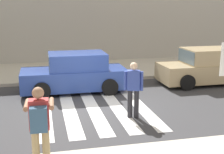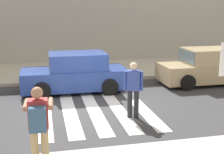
{
  "view_description": "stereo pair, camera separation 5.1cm",
  "coord_description": "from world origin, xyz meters",
  "px_view_note": "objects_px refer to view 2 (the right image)",
  "views": [
    {
      "loc": [
        -1.59,
        -9.8,
        3.39
      ],
      "look_at": [
        0.6,
        -0.2,
        1.1
      ],
      "focal_mm": 50.0,
      "sensor_mm": 36.0,
      "label": 1
    },
    {
      "loc": [
        -1.54,
        -9.81,
        3.39
      ],
      "look_at": [
        0.6,
        -0.2,
        1.1
      ],
      "focal_mm": 50.0,
      "sensor_mm": 36.0,
      "label": 2
    }
  ],
  "objects_px": {
    "parked_car_blue": "(75,73)",
    "pedestrian_crossing": "(133,87)",
    "photographer_with_backpack": "(38,122)",
    "parked_car_tan": "(207,67)"
  },
  "relations": [
    {
      "from": "pedestrian_crossing",
      "to": "parked_car_blue",
      "type": "bearing_deg",
      "value": 112.31
    },
    {
      "from": "pedestrian_crossing",
      "to": "parked_car_tan",
      "type": "height_order",
      "value": "pedestrian_crossing"
    },
    {
      "from": "parked_car_blue",
      "to": "parked_car_tan",
      "type": "bearing_deg",
      "value": -0.0
    },
    {
      "from": "photographer_with_backpack",
      "to": "parked_car_tan",
      "type": "relative_size",
      "value": 0.42
    },
    {
      "from": "parked_car_blue",
      "to": "photographer_with_backpack",
      "type": "bearing_deg",
      "value": -102.27
    },
    {
      "from": "photographer_with_backpack",
      "to": "parked_car_tan",
      "type": "xyz_separation_m",
      "value": [
        7.12,
        6.25,
        -0.44
      ]
    },
    {
      "from": "parked_car_blue",
      "to": "pedestrian_crossing",
      "type": "bearing_deg",
      "value": -67.69
    },
    {
      "from": "photographer_with_backpack",
      "to": "pedestrian_crossing",
      "type": "distance_m",
      "value": 3.96
    },
    {
      "from": "photographer_with_backpack",
      "to": "pedestrian_crossing",
      "type": "bearing_deg",
      "value": 45.91
    },
    {
      "from": "parked_car_blue",
      "to": "parked_car_tan",
      "type": "height_order",
      "value": "same"
    }
  ]
}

